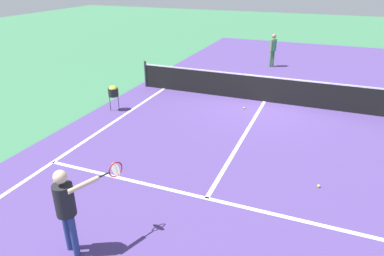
{
  "coord_description": "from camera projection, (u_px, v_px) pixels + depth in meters",
  "views": [
    {
      "loc": [
        1.94,
        -12.13,
        4.41
      ],
      "look_at": [
        -0.81,
        -5.21,
        1.0
      ],
      "focal_mm": 32.34,
      "sensor_mm": 36.0,
      "label": 1
    }
  ],
  "objects": [
    {
      "name": "court_surface_inbounds",
      "position": [
        264.0,
        101.0,
        12.73
      ],
      "size": [
        10.62,
        24.4,
        0.0
      ],
      "primitive_type": "cube",
      "color": "#4C387A",
      "rests_on": "ground_plane"
    },
    {
      "name": "ground_plane",
      "position": [
        264.0,
        102.0,
        12.73
      ],
      "size": [
        60.0,
        60.0,
        0.0
      ],
      "primitive_type": "plane",
      "color": "#38724C"
    },
    {
      "name": "line_service_near",
      "position": [
        207.0,
        198.0,
        7.32
      ],
      "size": [
        8.22,
        0.1,
        0.01
      ],
      "primitive_type": "cube",
      "color": "white",
      "rests_on": "ground_plane"
    },
    {
      "name": "player_far",
      "position": [
        273.0,
        47.0,
        16.98
      ],
      "size": [
        0.32,
        0.4,
        1.6
      ],
      "color": "#3F7247",
      "rests_on": "ground_plane"
    },
    {
      "name": "tennis_ball_near_net",
      "position": [
        244.0,
        108.0,
        12.03
      ],
      "size": [
        0.07,
        0.07,
        0.07
      ],
      "primitive_type": "sphere",
      "color": "#CCE033",
      "rests_on": "ground_plane"
    },
    {
      "name": "net",
      "position": [
        266.0,
        89.0,
        12.53
      ],
      "size": [
        9.95,
        0.09,
        1.07
      ],
      "color": "#33383D",
      "rests_on": "ground_plane"
    },
    {
      "name": "ball_hopper",
      "position": [
        113.0,
        91.0,
        11.7
      ],
      "size": [
        0.34,
        0.34,
        0.87
      ],
      "color": "black",
      "rests_on": "ground_plane"
    },
    {
      "name": "line_sideline_left",
      "position": [
        65.0,
        154.0,
        9.09
      ],
      "size": [
        0.1,
        11.89,
        0.01
      ],
      "primitive_type": "cube",
      "color": "white",
      "rests_on": "ground_plane"
    },
    {
      "name": "player_near",
      "position": [
        67.0,
        203.0,
        5.55
      ],
      "size": [
        0.79,
        1.07,
        1.62
      ],
      "color": "navy",
      "rests_on": "ground_plane"
    },
    {
      "name": "tennis_ball_mid_court",
      "position": [
        319.0,
        186.0,
        7.69
      ],
      "size": [
        0.07,
        0.07,
        0.07
      ],
      "primitive_type": "sphere",
      "color": "#CCE033",
      "rests_on": "ground_plane"
    },
    {
      "name": "line_center_service",
      "position": [
        243.0,
        137.0,
        10.03
      ],
      "size": [
        0.1,
        6.4,
        0.01
      ],
      "primitive_type": "cube",
      "color": "white",
      "rests_on": "ground_plane"
    }
  ]
}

